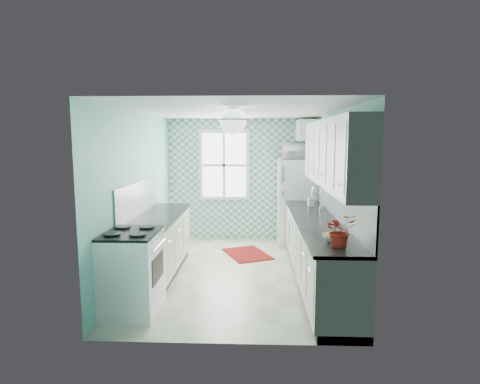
{
  "coord_description": "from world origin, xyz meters",
  "views": [
    {
      "loc": [
        0.29,
        -6.07,
        2.1
      ],
      "look_at": [
        0.05,
        0.25,
        1.25
      ],
      "focal_mm": 30.0,
      "sensor_mm": 36.0,
      "label": 1
    }
  ],
  "objects_px": {
    "stove": "(132,271)",
    "potted_plant": "(340,230)",
    "fruit_bowl": "(335,238)",
    "ceiling_light": "(233,121)",
    "fridge": "(296,202)",
    "microwave": "(297,151)",
    "sink": "(311,210)"
  },
  "relations": [
    {
      "from": "fruit_bowl",
      "to": "microwave",
      "type": "bearing_deg",
      "value": 91.51
    },
    {
      "from": "microwave",
      "to": "ceiling_light",
      "type": "bearing_deg",
      "value": 64.68
    },
    {
      "from": "ceiling_light",
      "to": "fruit_bowl",
      "type": "xyz_separation_m",
      "value": [
        1.2,
        -0.78,
        -1.35
      ]
    },
    {
      "from": "ceiling_light",
      "to": "microwave",
      "type": "distance_m",
      "value": 2.89
    },
    {
      "from": "sink",
      "to": "microwave",
      "type": "bearing_deg",
      "value": 92.49
    },
    {
      "from": "sink",
      "to": "potted_plant",
      "type": "relative_size",
      "value": 1.46
    },
    {
      "from": "potted_plant",
      "to": "fridge",
      "type": "bearing_deg",
      "value": 91.41
    },
    {
      "from": "sink",
      "to": "fruit_bowl",
      "type": "distance_m",
      "value": 2.0
    },
    {
      "from": "stove",
      "to": "fruit_bowl",
      "type": "distance_m",
      "value": 2.45
    },
    {
      "from": "ceiling_light",
      "to": "fridge",
      "type": "height_order",
      "value": "ceiling_light"
    },
    {
      "from": "fridge",
      "to": "sink",
      "type": "relative_size",
      "value": 3.18
    },
    {
      "from": "ceiling_light",
      "to": "sink",
      "type": "height_order",
      "value": "ceiling_light"
    },
    {
      "from": "stove",
      "to": "sink",
      "type": "relative_size",
      "value": 1.84
    },
    {
      "from": "sink",
      "to": "microwave",
      "type": "xyz_separation_m",
      "value": [
        -0.09,
        1.41,
        0.92
      ]
    },
    {
      "from": "microwave",
      "to": "potted_plant",
      "type": "bearing_deg",
      "value": 88.98
    },
    {
      "from": "microwave",
      "to": "fruit_bowl",
      "type": "bearing_deg",
      "value": 89.09
    },
    {
      "from": "fridge",
      "to": "microwave",
      "type": "distance_m",
      "value": 1.0
    },
    {
      "from": "ceiling_light",
      "to": "fridge",
      "type": "distance_m",
      "value": 3.21
    },
    {
      "from": "stove",
      "to": "potted_plant",
      "type": "height_order",
      "value": "potted_plant"
    },
    {
      "from": "ceiling_light",
      "to": "fridge",
      "type": "relative_size",
      "value": 0.21
    },
    {
      "from": "fruit_bowl",
      "to": "potted_plant",
      "type": "bearing_deg",
      "value": -90.0
    },
    {
      "from": "potted_plant",
      "to": "ceiling_light",
      "type": "bearing_deg",
      "value": 138.99
    },
    {
      "from": "fridge",
      "to": "fruit_bowl",
      "type": "height_order",
      "value": "fridge"
    },
    {
      "from": "ceiling_light",
      "to": "stove",
      "type": "bearing_deg",
      "value": -151.46
    },
    {
      "from": "fridge",
      "to": "microwave",
      "type": "xyz_separation_m",
      "value": [
        0.0,
        0.0,
        1.0
      ]
    },
    {
      "from": "stove",
      "to": "potted_plant",
      "type": "xyz_separation_m",
      "value": [
        2.4,
        -0.39,
        0.61
      ]
    },
    {
      "from": "fruit_bowl",
      "to": "fridge",
      "type": "bearing_deg",
      "value": 91.52
    },
    {
      "from": "sink",
      "to": "potted_plant",
      "type": "distance_m",
      "value": 2.27
    },
    {
      "from": "stove",
      "to": "fruit_bowl",
      "type": "bearing_deg",
      "value": -5.47
    },
    {
      "from": "potted_plant",
      "to": "microwave",
      "type": "relative_size",
      "value": 0.65
    },
    {
      "from": "ceiling_light",
      "to": "sink",
      "type": "relative_size",
      "value": 0.66
    },
    {
      "from": "ceiling_light",
      "to": "potted_plant",
      "type": "bearing_deg",
      "value": -41.01
    }
  ]
}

